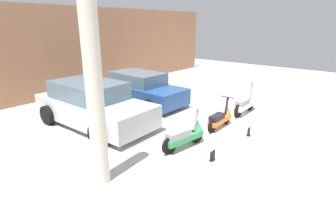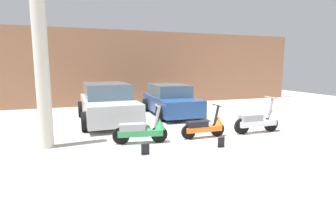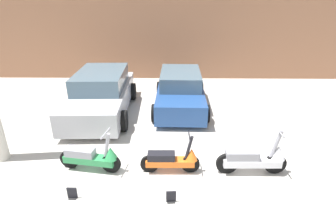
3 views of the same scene
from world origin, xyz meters
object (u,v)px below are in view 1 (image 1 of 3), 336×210
scooter_front_center (246,103)px  car_rear_center (141,89)px  scooter_front_right (221,118)px  placard_near_left_scooter (212,156)px  support_column_side (94,91)px  car_rear_left (93,105)px  placard_near_right_scooter (249,132)px  scooter_front_left (186,135)px

scooter_front_center → car_rear_center: car_rear_center is taller
scooter_front_right → car_rear_center: bearing=85.2°
placard_near_left_scooter → support_column_side: (-2.27, 1.39, 1.88)m
car_rear_left → placard_near_right_scooter: bearing=27.4°
scooter_front_right → support_column_side: support_column_side is taller
car_rear_left → placard_near_right_scooter: 5.00m
car_rear_left → car_rear_center: bearing=99.5°
scooter_front_left → placard_near_left_scooter: scooter_front_left is taller
scooter_front_center → placard_near_left_scooter: bearing=-167.9°
scooter_front_center → placard_near_right_scooter: size_ratio=6.20×
scooter_front_left → car_rear_center: size_ratio=0.39×
car_rear_left → car_rear_center: 2.79m
car_rear_left → placard_near_right_scooter: size_ratio=16.54×
scooter_front_center → placard_near_left_scooter: size_ratio=6.20×
scooter_front_center → support_column_side: size_ratio=0.40×
car_rear_center → placard_near_right_scooter: 4.91m
placard_near_right_scooter → car_rear_center: bearing=86.3°
scooter_front_right → placard_near_right_scooter: scooter_front_right is taller
scooter_front_center → car_rear_left: bearing=141.3°
scooter_front_left → placard_near_right_scooter: bearing=-19.8°
scooter_front_right → placard_near_left_scooter: 2.24m
car_rear_left → car_rear_center: size_ratio=1.11×
scooter_front_left → car_rear_left: size_ratio=0.35×
placard_near_right_scooter → support_column_side: size_ratio=0.07×
scooter_front_left → placard_near_left_scooter: 0.99m
scooter_front_right → support_column_side: size_ratio=0.34×
scooter_front_center → car_rear_left: car_rear_left is taller
car_rear_center → placard_near_left_scooter: size_ratio=14.87×
placard_near_left_scooter → placard_near_right_scooter: bearing=-2.1°
placard_near_left_scooter → support_column_side: 3.26m
scooter_front_right → placard_near_left_scooter: size_ratio=5.30×
placard_near_left_scooter → placard_near_right_scooter: 2.00m
scooter_front_right → car_rear_center: (0.28, 3.90, 0.28)m
support_column_side → car_rear_left: bearing=57.1°
placard_near_right_scooter → car_rear_left: bearing=119.1°
scooter_front_left → scooter_front_right: size_ratio=1.08×
car_rear_left → scooter_front_right: bearing=34.3°
scooter_front_right → car_rear_center: car_rear_center is taller
scooter_front_left → placard_near_right_scooter: scooter_front_left is taller
scooter_front_right → scooter_front_center: bearing=-1.1°
scooter_front_center → placard_near_right_scooter: scooter_front_center is taller
car_rear_center → support_column_side: 5.89m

